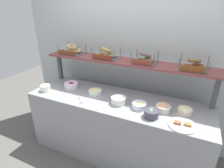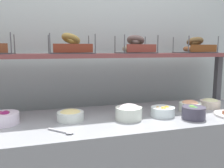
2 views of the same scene
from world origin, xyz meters
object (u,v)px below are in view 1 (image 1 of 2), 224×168
(bowl_cream_cheese, at_px, (119,99))
(bagel_basket_poppy, at_px, (144,59))
(serving_spoon_near_plate, at_px, (81,100))
(bagel_basket_everything, at_px, (106,55))
(bowl_lox_spread, at_px, (163,108))
(bowl_fruit_salad, at_px, (139,105))
(bowl_scallion_spread, at_px, (45,87))
(bowl_potato_salad, at_px, (185,110))
(bowl_beet_salad, at_px, (71,85))
(serving_plate_white, at_px, (182,125))
(bagel_basket_cinnamon_raisin, at_px, (193,66))
(bagel_basket_sesame, at_px, (72,50))
(bowl_veggie_mix, at_px, (151,113))
(bowl_egg_salad, at_px, (95,92))

(bowl_cream_cheese, distance_m, bagel_basket_poppy, 0.58)
(serving_spoon_near_plate, height_order, bagel_basket_everything, bagel_basket_everything)
(bowl_lox_spread, xyz_separation_m, serving_spoon_near_plate, (-0.95, -0.19, -0.04))
(bowl_fruit_salad, distance_m, bagel_basket_poppy, 0.57)
(bowl_lox_spread, xyz_separation_m, bowl_fruit_salad, (-0.26, -0.05, -0.01))
(bowl_scallion_spread, distance_m, serving_spoon_near_plate, 0.60)
(bowl_potato_salad, bearing_deg, bowl_lox_spread, -167.30)
(bowl_beet_salad, height_order, serving_spoon_near_plate, bowl_beet_salad)
(bowl_fruit_salad, relative_size, bagel_basket_everything, 0.51)
(bowl_potato_salad, xyz_separation_m, bowl_beet_salad, (-1.52, 0.03, 0.00))
(bowl_cream_cheese, xyz_separation_m, bowl_fruit_salad, (0.25, -0.00, -0.02))
(serving_spoon_near_plate, bearing_deg, bowl_lox_spread, 11.55)
(serving_plate_white, bearing_deg, bowl_fruit_salad, 163.45)
(bowl_lox_spread, height_order, bagel_basket_cinnamon_raisin, bagel_basket_cinnamon_raisin)
(bowl_scallion_spread, xyz_separation_m, bagel_basket_everything, (0.71, 0.44, 0.43))
(bowl_fruit_salad, bearing_deg, serving_spoon_near_plate, -168.46)
(bowl_scallion_spread, xyz_separation_m, serving_plate_white, (1.77, -0.04, -0.04))
(bagel_basket_everything, height_order, bagel_basket_poppy, bagel_basket_everything)
(serving_spoon_near_plate, bearing_deg, bowl_fruit_salad, 11.54)
(bowl_beet_salad, relative_size, bagel_basket_cinnamon_raisin, 0.66)
(bowl_beet_salad, relative_size, bagel_basket_sesame, 0.59)
(bowl_lox_spread, relative_size, serving_spoon_near_plate, 1.16)
(bowl_veggie_mix, bearing_deg, bagel_basket_sesame, 160.33)
(bowl_potato_salad, bearing_deg, serving_spoon_near_plate, -168.23)
(bowl_beet_salad, bearing_deg, bowl_cream_cheese, -9.59)
(bowl_scallion_spread, bearing_deg, bowl_potato_salad, 6.63)
(serving_plate_white, distance_m, bagel_basket_sesame, 1.75)
(bowl_beet_salad, relative_size, bowl_veggie_mix, 1.24)
(bowl_egg_salad, height_order, serving_spoon_near_plate, bowl_egg_salad)
(serving_plate_white, height_order, bagel_basket_cinnamon_raisin, bagel_basket_cinnamon_raisin)
(bowl_veggie_mix, bearing_deg, serving_plate_white, -4.81)
(bowl_potato_salad, xyz_separation_m, bowl_scallion_spread, (-1.77, -0.21, 0.01))
(bowl_potato_salad, relative_size, bagel_basket_sesame, 0.47)
(serving_plate_white, xyz_separation_m, bagel_basket_cinnamon_raisin, (-0.00, 0.48, 0.47))
(bowl_potato_salad, distance_m, bagel_basket_poppy, 0.74)
(bowl_scallion_spread, bearing_deg, serving_spoon_near_plate, -3.68)
(bowl_scallion_spread, height_order, bagel_basket_poppy, bagel_basket_poppy)
(bowl_lox_spread, height_order, bowl_egg_salad, bowl_lox_spread)
(bagel_basket_poppy, relative_size, bagel_basket_cinnamon_raisin, 0.96)
(bagel_basket_sesame, distance_m, bagel_basket_poppy, 1.07)
(bowl_lox_spread, bearing_deg, bowl_beet_salad, 176.45)
(bowl_lox_spread, distance_m, bagel_basket_poppy, 0.62)
(bowl_veggie_mix, bearing_deg, bagel_basket_cinnamon_raisin, 55.16)
(bagel_basket_cinnamon_raisin, bearing_deg, serving_spoon_near_plate, -157.93)
(bowl_fruit_salad, height_order, bagel_basket_everything, bagel_basket_everything)
(bowl_cream_cheese, relative_size, bowl_scallion_spread, 1.36)
(serving_spoon_near_plate, relative_size, bagel_basket_poppy, 0.48)
(bowl_lox_spread, height_order, bowl_scallion_spread, bowl_scallion_spread)
(bowl_cream_cheese, xyz_separation_m, bowl_potato_salad, (0.73, 0.10, -0.01))
(bowl_beet_salad, distance_m, serving_plate_white, 1.54)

